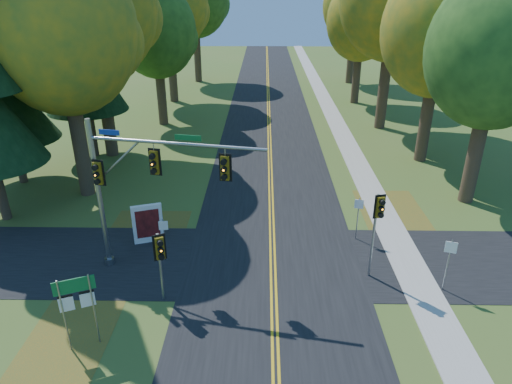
{
  "coord_description": "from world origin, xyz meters",
  "views": [
    {
      "loc": [
        -0.46,
        -15.84,
        11.77
      ],
      "look_at": [
        -0.79,
        2.73,
        3.2
      ],
      "focal_mm": 32.0,
      "sensor_mm": 36.0,
      "label": 1
    }
  ],
  "objects_px": {
    "traffic_mast": "(137,179)",
    "route_sign_cluster": "(76,298)",
    "info_kiosk": "(148,224)",
    "east_signal_pole": "(378,216)"
  },
  "relations": [
    {
      "from": "traffic_mast",
      "to": "route_sign_cluster",
      "type": "height_order",
      "value": "traffic_mast"
    },
    {
      "from": "info_kiosk",
      "to": "route_sign_cluster",
      "type": "bearing_deg",
      "value": -113.89
    },
    {
      "from": "route_sign_cluster",
      "to": "info_kiosk",
      "type": "distance_m",
      "value": 7.25
    },
    {
      "from": "route_sign_cluster",
      "to": "east_signal_pole",
      "type": "bearing_deg",
      "value": -1.67
    },
    {
      "from": "east_signal_pole",
      "to": "info_kiosk",
      "type": "height_order",
      "value": "east_signal_pole"
    },
    {
      "from": "east_signal_pole",
      "to": "route_sign_cluster",
      "type": "distance_m",
      "value": 11.84
    },
    {
      "from": "traffic_mast",
      "to": "info_kiosk",
      "type": "height_order",
      "value": "traffic_mast"
    },
    {
      "from": "info_kiosk",
      "to": "traffic_mast",
      "type": "bearing_deg",
      "value": -98.41
    },
    {
      "from": "traffic_mast",
      "to": "route_sign_cluster",
      "type": "bearing_deg",
      "value": -91.53
    },
    {
      "from": "east_signal_pole",
      "to": "info_kiosk",
      "type": "relative_size",
      "value": 1.99
    }
  ]
}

